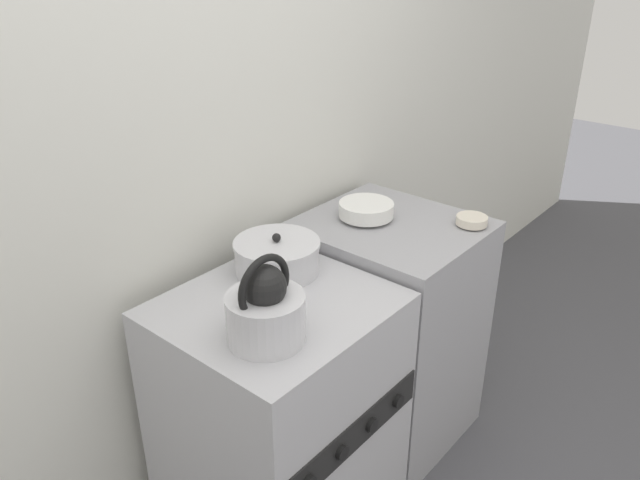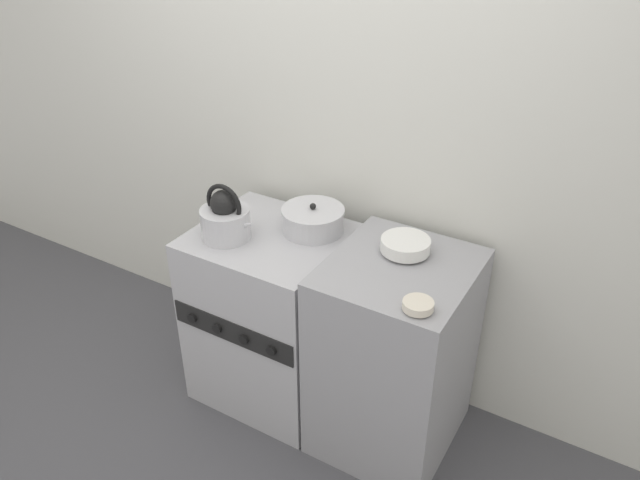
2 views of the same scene
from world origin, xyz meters
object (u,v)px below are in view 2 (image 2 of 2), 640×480
Objects in this scene: stove at (273,315)px; kettle at (226,218)px; cooking_pot at (313,220)px; enamel_bowl at (405,245)px; small_ceramic_bowl at (418,305)px.

stove is 3.37× the size of kettle.
enamel_bowl is (0.45, -0.02, 0.02)m from cooking_pot.
kettle is 2.33× the size of small_ceramic_bowl.
enamel_bowl reaches higher than stove.
small_ceramic_bowl is at bearing -28.48° from cooking_pot.
cooking_pot reaches higher than small_ceramic_bowl.
enamel_bowl is 1.79× the size of small_ceramic_bowl.
kettle reaches higher than cooking_pot.
enamel_bowl is at bearing -2.87° from cooking_pot.
small_ceramic_bowl is (0.64, -0.35, 0.01)m from cooking_pot.
stove is at bearing 164.69° from small_ceramic_bowl.
stove is at bearing 36.56° from kettle.
kettle is at bearing -163.64° from enamel_bowl.
small_ceramic_bowl is at bearing -6.66° from kettle.
stove is 0.56m from kettle.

